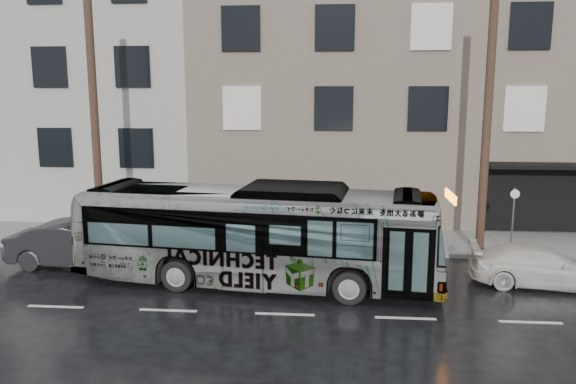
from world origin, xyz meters
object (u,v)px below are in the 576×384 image
Objects in this scene: utility_pole_rear at (95,126)px; bus at (257,235)px; sign_post at (513,221)px; white_sedan at (541,266)px; dark_sedan at (80,244)px; utility_pole_front at (487,128)px.

utility_pole_rear is 7.91m from bus.
sign_post is 0.57× the size of white_sedan.
white_sedan is at bearing -90.57° from dark_sedan.
bus reaches higher than dark_sedan.
utility_pole_front is 14.52m from dark_sedan.
utility_pole_front is at bearing 0.00° from utility_pole_rear.
white_sedan is at bearing -79.48° from bus.
dark_sedan is (-13.82, -2.21, -3.88)m from utility_pole_front.
sign_post is at bearing -61.65° from bus.
dark_sedan is (-14.96, 0.64, 0.16)m from white_sedan.
bus is at bearing -27.95° from utility_pole_rear.
sign_post is (15.10, 0.00, -3.30)m from utility_pole_rear.
sign_post is 0.51× the size of dark_sedan.
bus is (-8.66, -3.41, 0.21)m from sign_post.
dark_sedan is at bearing -170.90° from utility_pole_front.
utility_pole_rear is 2.13× the size of white_sedan.
bus is at bearing -155.70° from utility_pole_front.
bus is (-7.56, -3.41, -3.09)m from utility_pole_front.
utility_pole_front is at bearing -58.87° from bus.
sign_post reaches higher than dark_sedan.
white_sedan is at bearing -68.15° from utility_pole_front.
utility_pole_rear is 15.46m from sign_post.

